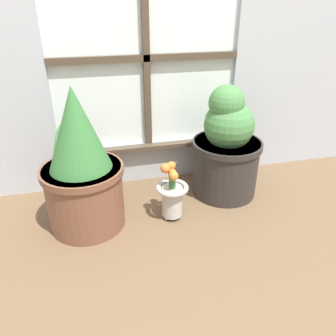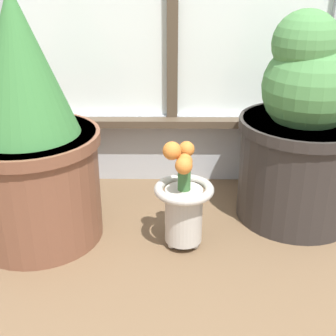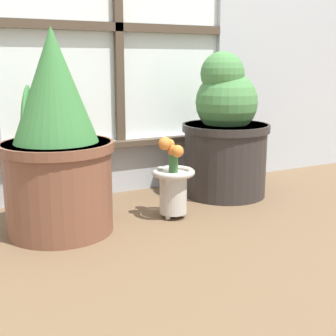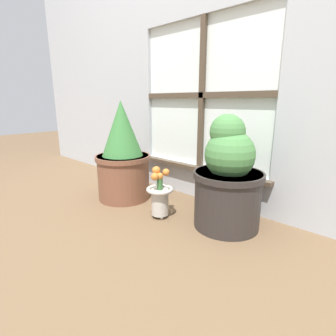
{
  "view_description": "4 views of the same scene",
  "coord_description": "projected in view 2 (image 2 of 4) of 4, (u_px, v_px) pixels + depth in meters",
  "views": [
    {
      "loc": [
        -0.31,
        -1.19,
        1.0
      ],
      "look_at": [
        0.03,
        0.2,
        0.25
      ],
      "focal_mm": 35.0,
      "sensor_mm": 36.0,
      "label": 1
    },
    {
      "loc": [
        0.0,
        -0.97,
        0.75
      ],
      "look_at": [
        -0.01,
        0.24,
        0.19
      ],
      "focal_mm": 50.0,
      "sensor_mm": 36.0,
      "label": 2
    },
    {
      "loc": [
        -0.77,
        -1.34,
        0.57
      ],
      "look_at": [
        0.06,
        0.23,
        0.17
      ],
      "focal_mm": 50.0,
      "sensor_mm": 36.0,
      "label": 3
    },
    {
      "loc": [
        1.07,
        -0.89,
        0.68
      ],
      "look_at": [
        0.04,
        0.2,
        0.29
      ],
      "focal_mm": 28.0,
      "sensor_mm": 36.0,
      "label": 4
    }
  ],
  "objects": [
    {
      "name": "flower_vase",
      "position": [
        182.0,
        200.0,
        1.26
      ],
      "size": [
        0.16,
        0.16,
        0.31
      ],
      "color": "#BCB7AD",
      "rests_on": "ground_plane"
    },
    {
      "name": "ground_plane",
      "position": [
        170.0,
        274.0,
        1.19
      ],
      "size": [
        10.0,
        10.0,
        0.0
      ],
      "primitive_type": "plane",
      "color": "brown"
    },
    {
      "name": "potted_plant_left",
      "position": [
        27.0,
        138.0,
        1.24
      ],
      "size": [
        0.38,
        0.38,
        0.69
      ],
      "color": "brown",
      "rests_on": "ground_plane"
    },
    {
      "name": "potted_plant_right",
      "position": [
        302.0,
        134.0,
        1.36
      ],
      "size": [
        0.38,
        0.38,
        0.62
      ],
      "color": "#2D2826",
      "rests_on": "ground_plane"
    }
  ]
}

